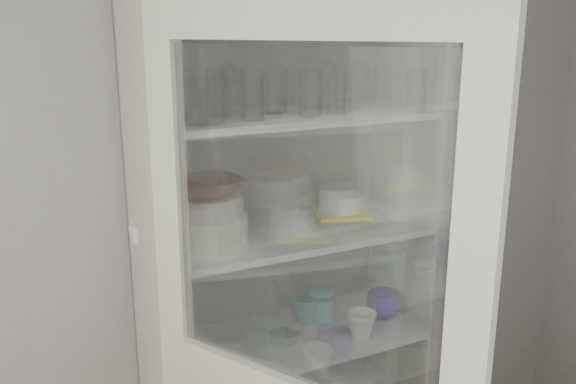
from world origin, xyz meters
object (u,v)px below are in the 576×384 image
goblet_3 (360,80)px  yellow_trivet (342,212)px  teal_jar (322,306)px  plate_stack_front (211,232)px  plate_stack_back (162,228)px  goblet_2 (325,81)px  goblet_0 (214,89)px  cream_bowl (210,205)px  mug_blue (384,304)px  mug_teal (306,309)px  measuring_cups (283,337)px  goblet_1 (227,86)px  grey_bowl_stack (337,203)px  white_canister (173,338)px  pantry_cabinet (280,307)px  white_ramekin (342,202)px  mug_white (361,325)px  glass_platter (342,216)px  terracotta_bowl (209,187)px

goblet_3 → yellow_trivet: bearing=-142.8°
teal_jar → plate_stack_front: bearing=-166.8°
plate_stack_back → teal_jar: size_ratio=1.76×
goblet_2 → yellow_trivet: 0.47m
goblet_3 → yellow_trivet: size_ratio=0.90×
goblet_0 → cream_bowl: 0.38m
goblet_2 → plate_stack_back: (-0.59, 0.03, -0.46)m
plate_stack_back → mug_blue: 0.90m
goblet_2 → plate_stack_front: size_ratio=0.77×
teal_jar → goblet_2: bearing=60.9°
yellow_trivet → mug_teal: size_ratio=1.84×
teal_jar → measuring_cups: bearing=-158.7°
goblet_0 → plate_stack_front: size_ratio=0.67×
yellow_trivet → mug_blue: bearing=-18.2°
goblet_1 → goblet_3: 0.53m
teal_jar → grey_bowl_stack: bearing=-14.4°
goblet_1 → white_canister: goblet_1 is taller
goblet_3 → mug_blue: (0.04, -0.14, -0.83)m
cream_bowl → yellow_trivet: bearing=9.5°
plate_stack_back → mug_teal: plate_stack_back is taller
grey_bowl_stack → measuring_cups: grey_bowl_stack is taller
goblet_3 → mug_teal: (-0.24, -0.04, -0.84)m
goblet_3 → grey_bowl_stack: bearing=-148.8°
plate_stack_front → grey_bowl_stack: bearing=10.6°
teal_jar → pantry_cabinet: bearing=169.8°
teal_jar → white_canister: (-0.57, 0.01, 0.00)m
plate_stack_back → white_ramekin: 0.64m
mug_white → teal_jar: bearing=84.7°
goblet_1 → mug_teal: goblet_1 is taller
mug_teal → measuring_cups: size_ratio=1.13×
plate_stack_front → glass_platter: size_ratio=0.72×
pantry_cabinet → mug_white: bearing=-42.6°
mug_white → glass_platter: bearing=63.7°
goblet_3 → goblet_0: bearing=-178.8°
goblet_2 → white_canister: size_ratio=1.50×
pantry_cabinet → white_ramekin: size_ratio=15.23×
yellow_trivet → teal_jar: size_ratio=1.58×
goblet_1 → yellow_trivet: size_ratio=0.92×
mug_blue → goblet_2: bearing=127.4°
plate_stack_front → mug_blue: 0.80m
white_ramekin → terracotta_bowl: bearing=-170.5°
goblet_2 → plate_stack_front: 0.67m
mug_white → mug_teal: bearing=94.9°
goblet_1 → teal_jar: (0.34, -0.03, -0.83)m
mug_teal → mug_blue: bearing=-40.3°
goblet_1 → measuring_cups: 0.89m
goblet_3 → mug_white: (-0.12, -0.24, -0.84)m
goblet_1 → grey_bowl_stack: bearing=-6.5°
goblet_2 → white_ramekin: size_ratio=1.31×
mug_teal → mug_white: (0.12, -0.20, 0.00)m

